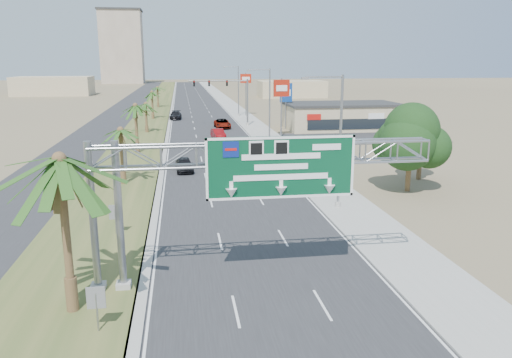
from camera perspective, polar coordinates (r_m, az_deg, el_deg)
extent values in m
cube|color=#28282B|center=(123.85, -6.67, 8.18)|extent=(12.00, 300.00, 0.02)
cube|color=#9E9B93|center=(124.42, -2.71, 8.29)|extent=(4.00, 300.00, 0.10)
cube|color=#3F5123|center=(123.92, -11.34, 8.04)|extent=(7.00, 300.00, 0.12)
cube|color=#28282B|center=(124.45, -14.58, 7.87)|extent=(8.00, 300.00, 0.02)
cylinder|color=gray|center=(24.59, -15.36, -4.29)|extent=(0.36, 0.36, 7.40)
cylinder|color=gray|center=(24.77, -18.12, -4.36)|extent=(0.36, 0.36, 7.40)
cube|color=#9E9B93|center=(25.84, -14.87, -11.72)|extent=(0.70, 0.70, 0.40)
cube|color=#9E9B93|center=(26.01, -17.55, -11.73)|extent=(0.70, 0.70, 0.40)
cube|color=#064025|center=(23.80, 2.87, 1.33)|extent=(7.20, 0.12, 3.00)
cube|color=navy|center=(23.19, -2.90, 3.40)|extent=(0.75, 0.03, 0.75)
cone|color=white|center=(23.99, 2.88, -1.40)|extent=(0.56, 0.56, 0.45)
cylinder|color=brown|center=(23.12, -20.84, -6.36)|extent=(0.36, 0.36, 7.00)
cylinder|color=brown|center=(24.11, -20.31, -12.33)|extent=(0.54, 0.54, 1.68)
cylinder|color=brown|center=(46.39, -15.05, 2.38)|extent=(0.36, 0.36, 5.00)
cylinder|color=brown|center=(46.77, -14.91, 0.10)|extent=(0.54, 0.54, 1.20)
cylinder|color=brown|center=(62.06, -13.49, 5.52)|extent=(0.36, 0.36, 5.80)
cylinder|color=brown|center=(62.38, -13.39, 3.51)|extent=(0.54, 0.54, 1.39)
cylinder|color=brown|center=(79.95, -12.43, 6.78)|extent=(0.36, 0.36, 4.50)
cylinder|color=brown|center=(80.16, -12.37, 5.57)|extent=(0.54, 0.54, 1.08)
cylinder|color=brown|center=(98.80, -11.75, 8.21)|extent=(0.36, 0.36, 5.20)
cylinder|color=brown|center=(98.98, -11.69, 7.07)|extent=(0.54, 0.54, 1.25)
cylinder|color=brown|center=(123.71, -11.15, 9.13)|extent=(0.36, 0.36, 4.80)
cylinder|color=brown|center=(123.85, -11.11, 8.28)|extent=(0.54, 0.54, 1.15)
cylinder|color=gray|center=(37.64, 9.60, 4.06)|extent=(0.20, 0.20, 10.00)
cylinder|color=gray|center=(36.77, 7.78, 11.51)|extent=(2.80, 0.12, 0.12)
cube|color=slate|center=(36.41, 5.61, 11.39)|extent=(0.50, 0.22, 0.18)
cylinder|color=#9E9B93|center=(38.67, 9.33, -2.90)|extent=(0.44, 0.44, 0.50)
cylinder|color=gray|center=(66.59, 1.57, 8.21)|extent=(0.20, 0.20, 10.00)
cylinder|color=gray|center=(66.10, 0.37, 12.38)|extent=(2.80, 0.12, 0.12)
cube|color=slate|center=(65.90, -0.86, 12.29)|extent=(0.50, 0.22, 0.18)
cylinder|color=#9E9B93|center=(67.18, 1.54, 4.17)|extent=(0.44, 0.44, 0.50)
cylinder|color=gray|center=(102.14, -2.02, 9.99)|extent=(0.20, 0.20, 10.00)
cylinder|color=gray|center=(101.82, -2.85, 12.70)|extent=(2.80, 0.12, 0.12)
cube|color=slate|center=(101.69, -3.65, 12.63)|extent=(0.50, 0.22, 0.18)
cylinder|color=#9E9B93|center=(102.52, -2.00, 7.34)|extent=(0.44, 0.44, 0.50)
cylinder|color=gray|center=(86.33, -0.98, 8.72)|extent=(0.28, 0.28, 8.00)
cylinder|color=gray|center=(85.59, -4.38, 11.12)|extent=(10.00, 0.18, 0.18)
cube|color=black|center=(85.53, -3.34, 10.87)|extent=(0.32, 0.18, 0.95)
cube|color=black|center=(85.31, -5.38, 10.83)|extent=(0.32, 0.18, 0.95)
cube|color=black|center=(85.21, -7.09, 10.78)|extent=(0.32, 0.18, 0.95)
sphere|color=red|center=(85.40, -3.34, 11.07)|extent=(0.22, 0.22, 0.22)
imported|color=black|center=(86.14, -0.99, 10.71)|extent=(0.16, 0.16, 0.60)
cylinder|color=#9E9B93|center=(86.70, -0.97, 6.28)|extent=(0.56, 0.56, 0.60)
cube|color=tan|center=(83.97, 9.71, 7.03)|extent=(18.00, 10.00, 4.00)
cylinder|color=brown|center=(44.62, 17.05, 1.11)|extent=(0.44, 0.44, 3.90)
sphere|color=black|center=(44.17, 17.28, 4.41)|extent=(4.50, 4.50, 4.50)
cylinder|color=brown|center=(49.51, 18.20, 1.84)|extent=(0.44, 0.44, 3.30)
sphere|color=black|center=(49.14, 18.39, 4.35)|extent=(3.50, 3.50, 3.50)
cylinder|color=gray|center=(22.06, -17.69, -14.43)|extent=(0.08, 0.08, 1.80)
cube|color=slate|center=(21.75, -17.82, -12.79)|extent=(0.75, 0.06, 0.95)
cylinder|color=gray|center=(33.16, -15.75, -4.82)|extent=(0.08, 0.08, 1.80)
cube|color=slate|center=(32.95, -15.83, -3.66)|extent=(0.75, 0.06, 0.95)
cube|color=gray|center=(264.85, -15.06, 14.31)|extent=(20.00, 16.00, 35.00)
cube|color=tan|center=(178.23, -22.13, 9.82)|extent=(24.00, 14.00, 6.00)
cube|color=tan|center=(157.28, 4.07, 10.22)|extent=(20.00, 12.00, 5.00)
imported|color=black|center=(51.07, -8.22, 1.64)|extent=(1.99, 4.30, 1.42)
imported|color=maroon|center=(72.23, -4.35, 5.15)|extent=(2.07, 4.50, 1.43)
imported|color=gray|center=(83.92, -3.87, 6.33)|extent=(2.60, 5.45, 1.50)
imported|color=black|center=(98.00, -9.17, 7.20)|extent=(2.40, 5.34, 1.52)
cylinder|color=gray|center=(73.16, 2.91, 8.09)|extent=(0.20, 0.20, 8.55)
cube|color=#A91D0D|center=(72.95, 2.94, 10.33)|extent=(2.41, 0.75, 2.40)
cube|color=white|center=(72.78, 2.96, 10.33)|extent=(1.66, 0.36, 0.84)
cylinder|color=gray|center=(82.31, 3.43, 8.35)|extent=(0.20, 0.20, 7.66)
cube|color=navy|center=(82.15, 3.45, 9.83)|extent=(2.02, 0.52, 3.00)
cube|color=white|center=(81.98, 3.47, 9.83)|extent=(1.40, 0.19, 1.05)
cylinder|color=gray|center=(102.30, -1.17, 9.62)|extent=(0.20, 0.20, 8.64)
cube|color=#AA200D|center=(102.14, -1.17, 11.42)|extent=(2.22, 0.68, 1.80)
cube|color=white|center=(101.96, -1.16, 11.42)|extent=(1.52, 0.31, 0.63)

